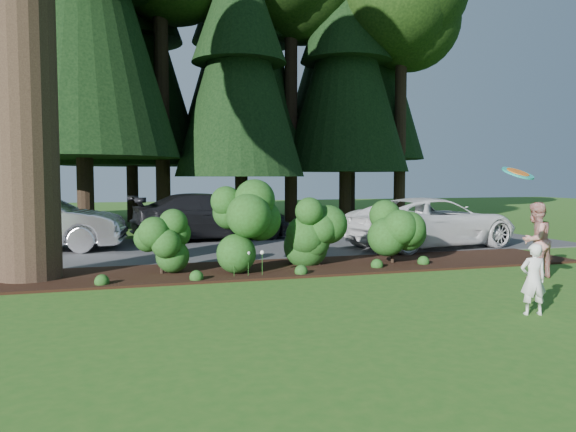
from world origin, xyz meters
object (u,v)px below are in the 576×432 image
object	(u,v)px
child	(533,279)
car_white_suv	(432,222)
frisbee	(518,173)
car_dark_suv	(212,216)
car_silver_wagon	(34,222)
adult	(535,240)

from	to	relation	value
child	car_white_suv	bearing A→B (deg)	-96.12
car_white_suv	frisbee	distance (m)	8.38
car_white_suv	child	world-z (taller)	car_white_suv
car_dark_suv	car_silver_wagon	bearing A→B (deg)	99.72
car_white_suv	frisbee	bearing A→B (deg)	146.58
frisbee	child	bearing A→B (deg)	5.49
car_silver_wagon	car_white_suv	world-z (taller)	car_silver_wagon
car_white_suv	adult	bearing A→B (deg)	162.36
car_silver_wagon	frisbee	distance (m)	12.84
child	adult	bearing A→B (deg)	-116.45
car_silver_wagon	car_white_suv	bearing A→B (deg)	-94.41
child	adult	size ratio (longest dim) A/B	0.69
car_dark_suv	frisbee	xyz separation A→B (m)	(2.64, -11.49, 1.36)
car_dark_suv	child	distance (m)	11.85
car_white_suv	frisbee	xyz separation A→B (m)	(-3.24, -7.59, 1.40)
car_dark_suv	frisbee	bearing A→B (deg)	-172.76
car_silver_wagon	child	world-z (taller)	car_silver_wagon
car_dark_suv	adult	world-z (taller)	adult
car_dark_suv	adult	bearing A→B (deg)	-155.23
car_silver_wagon	adult	world-z (taller)	car_silver_wagon
frisbee	car_dark_suv	bearing A→B (deg)	102.96
car_white_suv	car_dark_suv	world-z (taller)	car_dark_suv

